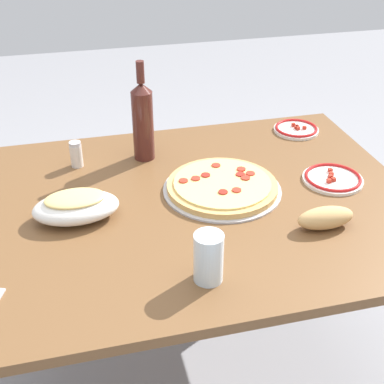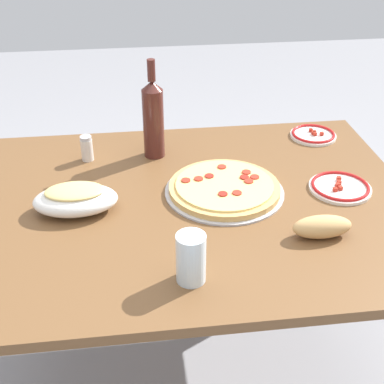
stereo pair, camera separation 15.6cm
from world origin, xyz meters
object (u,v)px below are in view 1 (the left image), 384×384
(dining_table, at_px, (192,229))
(pepperoni_pizza, at_px, (222,186))
(wine_bottle, at_px, (143,120))
(spice_shaker, at_px, (76,154))
(water_glass, at_px, (208,258))
(side_plate_near, at_px, (333,178))
(baked_pasta_dish, at_px, (76,206))
(side_plate_far, at_px, (296,129))
(bread_loaf, at_px, (326,218))

(dining_table, xyz_separation_m, pepperoni_pizza, (0.10, 0.03, 0.12))
(wine_bottle, height_order, spice_shaker, wine_bottle)
(dining_table, bearing_deg, water_glass, -97.62)
(wine_bottle, xyz_separation_m, water_glass, (0.04, -0.65, -0.07))
(side_plate_near, bearing_deg, pepperoni_pizza, 175.41)
(side_plate_near, distance_m, spice_shaker, 0.83)
(wine_bottle, bearing_deg, baked_pasta_dish, -127.92)
(dining_table, distance_m, side_plate_far, 0.63)
(water_glass, bearing_deg, side_plate_near, 35.06)
(water_glass, height_order, spice_shaker, water_glass)
(wine_bottle, xyz_separation_m, side_plate_near, (0.55, -0.30, -0.13))
(side_plate_far, distance_m, spice_shaker, 0.81)
(spice_shaker, bearing_deg, side_plate_far, 5.35)
(water_glass, height_order, side_plate_far, water_glass)
(side_plate_near, relative_size, spice_shaker, 2.17)
(dining_table, xyz_separation_m, bread_loaf, (0.32, -0.22, 0.13))
(side_plate_far, relative_size, bread_loaf, 1.03)
(baked_pasta_dish, xyz_separation_m, water_glass, (0.29, -0.34, 0.02))
(baked_pasta_dish, height_order, bread_loaf, baked_pasta_dish)
(water_glass, relative_size, side_plate_near, 0.68)
(pepperoni_pizza, bearing_deg, water_glass, -111.43)
(wine_bottle, xyz_separation_m, spice_shaker, (-0.23, -0.01, -0.10))
(baked_pasta_dish, height_order, spice_shaker, spice_shaker)
(spice_shaker, bearing_deg, side_plate_near, -20.74)
(baked_pasta_dish, distance_m, water_glass, 0.44)
(dining_table, distance_m, baked_pasta_dish, 0.37)
(side_plate_far, xyz_separation_m, spice_shaker, (-0.81, -0.08, 0.03))
(water_glass, height_order, side_plate_near, water_glass)
(baked_pasta_dish, height_order, side_plate_far, baked_pasta_dish)
(pepperoni_pizza, height_order, bread_loaf, bread_loaf)
(wine_bottle, bearing_deg, pepperoni_pizza, -54.36)
(pepperoni_pizza, xyz_separation_m, side_plate_near, (0.35, -0.03, -0.01))
(water_glass, bearing_deg, pepperoni_pizza, 68.57)
(side_plate_near, bearing_deg, baked_pasta_dish, -178.83)
(wine_bottle, bearing_deg, dining_table, -73.49)
(water_glass, relative_size, side_plate_far, 0.77)
(wine_bottle, distance_m, spice_shaker, 0.24)
(dining_table, xyz_separation_m, side_plate_far, (0.49, 0.37, 0.11))
(pepperoni_pizza, distance_m, side_plate_near, 0.36)
(spice_shaker, bearing_deg, water_glass, -67.40)
(wine_bottle, bearing_deg, spice_shaker, -178.55)
(dining_table, bearing_deg, wine_bottle, 106.51)
(spice_shaker, bearing_deg, bread_loaf, -39.15)
(baked_pasta_dish, bearing_deg, side_plate_far, 24.90)
(dining_table, height_order, side_plate_near, side_plate_near)
(baked_pasta_dish, bearing_deg, pepperoni_pizza, 5.81)
(baked_pasta_dish, xyz_separation_m, spice_shaker, (0.02, 0.31, 0.00))
(dining_table, distance_m, water_glass, 0.39)
(dining_table, relative_size, pepperoni_pizza, 3.69)
(pepperoni_pizza, bearing_deg, bread_loaf, -49.45)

